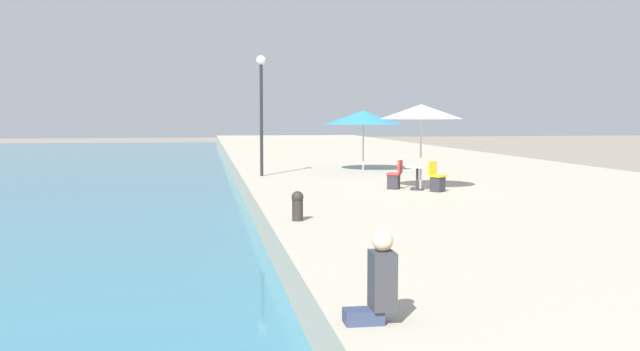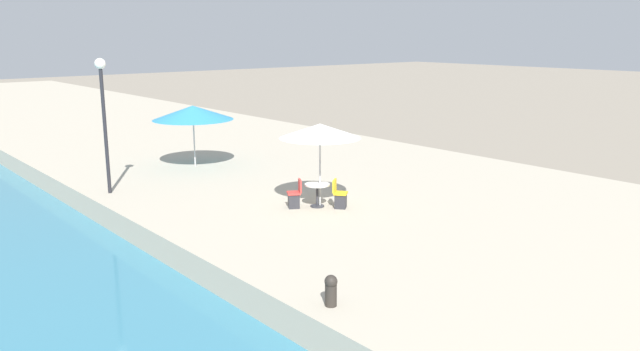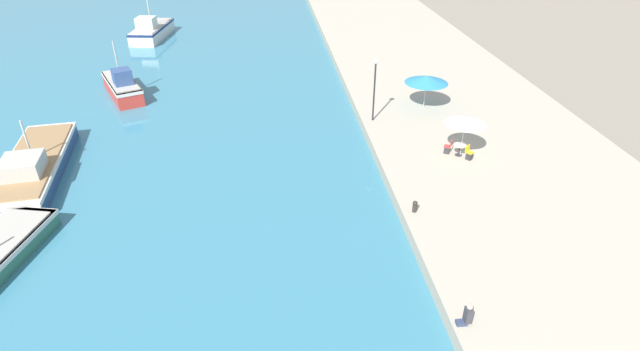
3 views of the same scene
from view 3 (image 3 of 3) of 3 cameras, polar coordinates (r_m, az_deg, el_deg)
name	(u,v)px [view 3 (image 3 of 3)]	position (r m, az deg, el deg)	size (l,w,h in m)	color
water_basin	(20,93)	(50.71, -31.09, 8.03)	(56.00, 90.00, 0.04)	teal
quay_promenade	(426,74)	(48.16, 12.04, 11.26)	(16.00, 90.00, 0.78)	#B2A893
fishing_boat_mid	(34,165)	(35.27, -29.90, 1.01)	(4.46, 11.04, 3.65)	navy
fishing_boat_far	(122,86)	(45.72, -21.67, 9.49)	(4.62, 6.88, 4.66)	red
fishing_boat_distant	(152,30)	(63.13, -18.69, 15.45)	(4.01, 8.37, 4.74)	silver
cafe_umbrella_pink	(466,120)	(31.89, 16.30, 6.07)	(2.54, 2.54, 2.64)	#B7B7B7
cafe_umbrella_white	(427,79)	(38.89, 12.09, 10.71)	(3.26, 3.26, 2.51)	#B7B7B7
cafe_table	(459,148)	(32.65, 15.65, 3.08)	(0.80, 0.80, 0.74)	#333338
cafe_chair_left	(469,155)	(32.45, 16.68, 2.31)	(0.58, 0.59, 0.91)	#2D2D33
cafe_chair_right	(448,149)	(32.82, 14.37, 3.00)	(0.57, 0.56, 0.91)	#2D2D33
person_at_quay	(467,315)	(20.89, 16.46, -15.09)	(0.56, 0.36, 1.04)	#333D5B
mooring_bollard	(415,206)	(26.60, 10.79, -3.44)	(0.26, 0.26, 0.65)	#2D2823
lamppost	(375,79)	(35.61, 6.29, 10.86)	(0.36, 0.36, 4.56)	#232328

